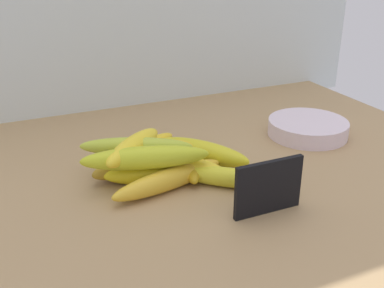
% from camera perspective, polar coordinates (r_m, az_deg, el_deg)
% --- Properties ---
extents(counter_top, '(1.10, 0.76, 0.03)m').
position_cam_1_polar(counter_top, '(0.82, -0.48, -4.23)').
color(counter_top, '#A68458').
rests_on(counter_top, ground).
extents(chalkboard_sign, '(0.11, 0.02, 0.08)m').
position_cam_1_polar(chalkboard_sign, '(0.69, 9.38, -5.52)').
color(chalkboard_sign, black).
rests_on(chalkboard_sign, counter_top).
extents(fruit_bowl, '(0.16, 0.16, 0.03)m').
position_cam_1_polar(fruit_bowl, '(0.98, 14.11, 1.94)').
color(fruit_bowl, silver).
rests_on(fruit_bowl, counter_top).
extents(banana_0, '(0.21, 0.08, 0.04)m').
position_cam_1_polar(banana_0, '(0.75, -2.85, -4.36)').
color(banana_0, gold).
rests_on(banana_0, counter_top).
extents(banana_1, '(0.07, 0.16, 0.03)m').
position_cam_1_polar(banana_1, '(0.81, -0.15, -2.30)').
color(banana_1, '#B78D16').
rests_on(banana_1, counter_top).
extents(banana_2, '(0.17, 0.13, 0.04)m').
position_cam_1_polar(banana_2, '(0.84, -2.21, -0.77)').
color(banana_2, gold).
rests_on(banana_2, counter_top).
extents(banana_3, '(0.19, 0.14, 0.03)m').
position_cam_1_polar(banana_3, '(0.85, -6.48, -1.02)').
color(banana_3, yellow).
rests_on(banana_3, counter_top).
extents(banana_4, '(0.18, 0.16, 0.03)m').
position_cam_1_polar(banana_4, '(0.76, 4.48, -4.13)').
color(banana_4, yellow).
rests_on(banana_4, counter_top).
extents(banana_5, '(0.16, 0.06, 0.04)m').
position_cam_1_polar(banana_5, '(0.80, -7.02, -2.49)').
color(banana_5, '#A68020').
rests_on(banana_5, counter_top).
extents(banana_6, '(0.14, 0.17, 0.04)m').
position_cam_1_polar(banana_6, '(0.84, 1.27, -0.95)').
color(banana_6, gold).
rests_on(banana_6, counter_top).
extents(banana_7, '(0.18, 0.18, 0.04)m').
position_cam_1_polar(banana_7, '(0.80, -2.97, -2.35)').
color(banana_7, yellow).
rests_on(banana_7, counter_top).
extents(banana_8, '(0.16, 0.08, 0.03)m').
position_cam_1_polar(banana_8, '(0.77, -5.16, -3.77)').
color(banana_8, yellow).
rests_on(banana_8, counter_top).
extents(banana_9, '(0.14, 0.13, 0.04)m').
position_cam_1_polar(banana_9, '(0.77, -7.21, -0.36)').
color(banana_9, yellow).
rests_on(banana_9, banana_5).
extents(banana_10, '(0.21, 0.09, 0.04)m').
position_cam_1_polar(banana_10, '(0.74, -5.78, -1.70)').
color(banana_10, gold).
rests_on(banana_10, banana_8).
extents(banana_11, '(0.19, 0.11, 0.03)m').
position_cam_1_polar(banana_11, '(0.78, -6.94, -0.31)').
color(banana_11, '#B1C134').
rests_on(banana_11, banana_5).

